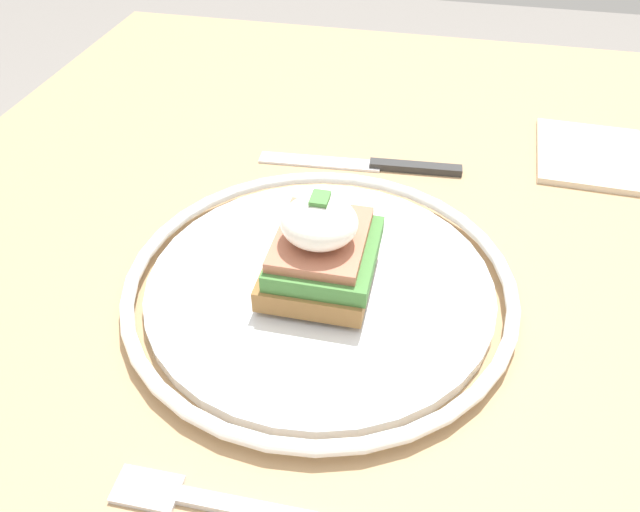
% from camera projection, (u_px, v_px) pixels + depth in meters
% --- Properties ---
extents(dining_table, '(1.01, 0.87, 0.76)m').
position_uv_depth(dining_table, '(370.00, 381.00, 0.54)').
color(dining_table, tan).
rests_on(dining_table, ground_plane).
extents(plate, '(0.29, 0.29, 0.02)m').
position_uv_depth(plate, '(320.00, 284.00, 0.46)').
color(plate, silver).
rests_on(plate, dining_table).
extents(sandwich, '(0.12, 0.08, 0.07)m').
position_uv_depth(sandwich, '(322.00, 249.00, 0.43)').
color(sandwich, olive).
rests_on(sandwich, plate).
extents(fork, '(0.02, 0.15, 0.00)m').
position_uv_depth(fork, '(234.00, 506.00, 0.33)').
color(fork, silver).
rests_on(fork, dining_table).
extents(knife, '(0.03, 0.19, 0.01)m').
position_uv_depth(knife, '(376.00, 165.00, 0.59)').
color(knife, '#2D2D2D').
rests_on(knife, dining_table).
extents(napkin, '(0.12, 0.10, 0.01)m').
position_uv_depth(napkin, '(590.00, 155.00, 0.60)').
color(napkin, beige).
rests_on(napkin, dining_table).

